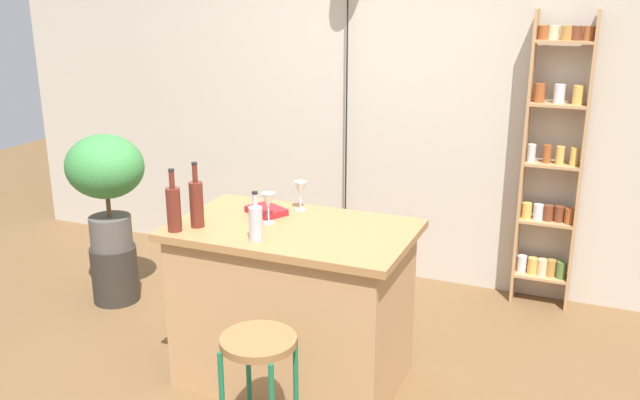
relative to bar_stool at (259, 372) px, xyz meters
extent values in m
cube|color=#BCB2A3|center=(-0.17, 2.38, 0.92)|extent=(6.40, 0.10, 2.80)
cube|color=tan|center=(-0.17, 0.73, -0.06)|extent=(1.15, 0.71, 0.84)
cube|color=#9E7042|center=(-0.17, 0.73, 0.38)|extent=(1.25, 0.77, 0.04)
cylinder|color=#196642|center=(-0.12, 0.12, -0.17)|extent=(0.02, 0.02, 0.61)
cylinder|color=#196642|center=(0.12, 0.12, -0.17)|extent=(0.02, 0.02, 0.61)
cylinder|color=olive|center=(0.00, 0.00, 0.15)|extent=(0.33, 0.33, 0.03)
cube|color=tan|center=(0.81, 2.23, 0.50)|extent=(0.02, 0.16, 1.95)
cube|color=tan|center=(1.16, 2.23, 0.50)|extent=(0.02, 0.16, 1.95)
cube|color=tan|center=(0.98, 2.23, -0.28)|extent=(0.34, 0.16, 0.02)
cylinder|color=silver|center=(0.85, 2.24, -0.22)|extent=(0.06, 0.06, 0.11)
cylinder|color=gold|center=(0.93, 2.23, -0.22)|extent=(0.06, 0.06, 0.11)
cylinder|color=beige|center=(0.99, 2.23, -0.22)|extent=(0.06, 0.06, 0.11)
cylinder|color=#AD7A38|center=(1.04, 2.24, -0.22)|extent=(0.06, 0.06, 0.11)
cylinder|color=#4C7033|center=(1.11, 2.22, -0.22)|extent=(0.06, 0.06, 0.11)
cube|color=tan|center=(0.98, 2.23, 0.11)|extent=(0.34, 0.16, 0.02)
cylinder|color=gold|center=(0.85, 2.24, 0.17)|extent=(0.07, 0.07, 0.10)
cylinder|color=silver|center=(0.93, 2.23, 0.17)|extent=(0.07, 0.07, 0.10)
cylinder|color=brown|center=(0.99, 2.24, 0.17)|extent=(0.07, 0.07, 0.10)
cylinder|color=brown|center=(1.06, 2.24, 0.17)|extent=(0.07, 0.07, 0.10)
cylinder|color=#994C23|center=(1.13, 2.23, 0.17)|extent=(0.07, 0.07, 0.10)
cube|color=tan|center=(0.98, 2.23, 0.50)|extent=(0.34, 0.16, 0.02)
cylinder|color=silver|center=(0.85, 2.23, 0.56)|extent=(0.05, 0.05, 0.12)
cylinder|color=#994C23|center=(0.95, 2.24, 0.56)|extent=(0.05, 0.05, 0.12)
cylinder|color=gold|center=(1.03, 2.23, 0.56)|extent=(0.05, 0.05, 0.12)
cylinder|color=gold|center=(1.11, 2.23, 0.56)|extent=(0.05, 0.05, 0.12)
cube|color=tan|center=(0.98, 2.23, 0.89)|extent=(0.34, 0.16, 0.02)
cylinder|color=#994C23|center=(0.86, 2.23, 0.96)|extent=(0.07, 0.07, 0.12)
cylinder|color=silver|center=(0.98, 2.24, 0.96)|extent=(0.07, 0.07, 0.12)
cylinder|color=gold|center=(1.10, 2.23, 0.96)|extent=(0.07, 0.07, 0.12)
cube|color=tan|center=(0.98, 2.23, 1.28)|extent=(0.34, 0.16, 0.02)
cylinder|color=#994C23|center=(0.85, 2.23, 1.33)|extent=(0.07, 0.07, 0.09)
cylinder|color=beige|center=(0.91, 2.24, 1.33)|extent=(0.07, 0.07, 0.09)
cylinder|color=#AD7A38|center=(0.99, 2.22, 1.33)|extent=(0.07, 0.07, 0.09)
cylinder|color=brown|center=(1.04, 2.24, 1.33)|extent=(0.07, 0.07, 0.09)
cylinder|color=#994C23|center=(1.12, 2.24, 1.33)|extent=(0.07, 0.07, 0.09)
cylinder|color=#2D2823|center=(-1.72, 1.15, -0.28)|extent=(0.31, 0.31, 0.39)
cylinder|color=#514C47|center=(-1.72, 1.15, 0.02)|extent=(0.28, 0.28, 0.22)
cylinder|color=brown|center=(-1.72, 1.15, 0.21)|extent=(0.03, 0.03, 0.16)
ellipsoid|color=#387F3D|center=(-1.72, 1.15, 0.48)|extent=(0.53, 0.47, 0.42)
cylinder|color=#B2B2B7|center=(-0.25, 0.48, 0.49)|extent=(0.07, 0.07, 0.17)
cylinder|color=#B2B2B7|center=(-0.25, 0.48, 0.61)|extent=(0.03, 0.03, 0.07)
cylinder|color=black|center=(-0.25, 0.48, 0.65)|extent=(0.03, 0.03, 0.01)
cylinder|color=#5B2319|center=(-0.70, 0.44, 0.52)|extent=(0.07, 0.07, 0.23)
cylinder|color=#5B2319|center=(-0.70, 0.44, 0.67)|extent=(0.03, 0.03, 0.09)
cylinder|color=black|center=(-0.70, 0.44, 0.72)|extent=(0.03, 0.03, 0.01)
cylinder|color=#5B2319|center=(-0.63, 0.54, 0.52)|extent=(0.07, 0.07, 0.24)
cylinder|color=#5B2319|center=(-0.63, 0.54, 0.69)|extent=(0.03, 0.03, 0.09)
cylinder|color=black|center=(-0.63, 0.54, 0.74)|extent=(0.03, 0.03, 0.01)
cylinder|color=silver|center=(-0.31, 0.74, 0.41)|extent=(0.06, 0.06, 0.00)
cylinder|color=silver|center=(-0.31, 0.74, 0.45)|extent=(0.01, 0.01, 0.07)
cone|color=silver|center=(-0.31, 0.74, 0.53)|extent=(0.07, 0.07, 0.08)
cylinder|color=silver|center=(-0.25, 1.00, 0.41)|extent=(0.06, 0.06, 0.00)
cylinder|color=silver|center=(-0.25, 1.00, 0.45)|extent=(0.01, 0.01, 0.07)
cone|color=silver|center=(-0.25, 1.00, 0.53)|extent=(0.07, 0.07, 0.08)
cube|color=maroon|center=(-0.40, 0.87, 0.42)|extent=(0.26, 0.23, 0.03)
cylinder|color=black|center=(-0.45, 2.27, 0.59)|extent=(0.01, 0.01, 2.13)
camera|label=1|loc=(1.24, -2.29, 1.58)|focal=38.24mm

